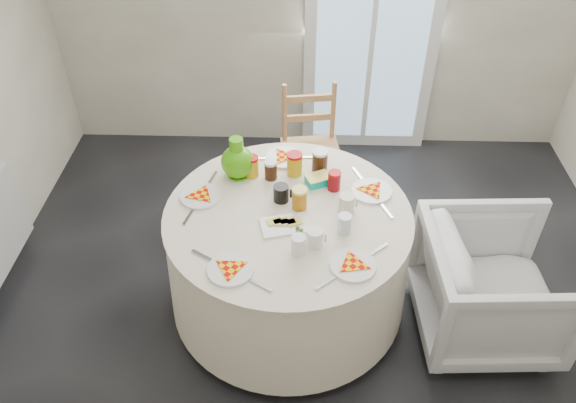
{
  "coord_description": "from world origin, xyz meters",
  "views": [
    {
      "loc": [
        -0.1,
        -2.03,
        2.68
      ],
      "look_at": [
        -0.17,
        0.2,
        0.8
      ],
      "focal_mm": 35.0,
      "sensor_mm": 36.0,
      "label": 1
    }
  ],
  "objects_px": {
    "table": "(288,258)",
    "green_pitcher": "(237,154)",
    "wooden_chair": "(311,148)",
    "armchair": "(494,281)"
  },
  "relations": [
    {
      "from": "table",
      "to": "green_pitcher",
      "type": "relative_size",
      "value": 5.58
    },
    {
      "from": "green_pitcher",
      "to": "table",
      "type": "bearing_deg",
      "value": -69.12
    },
    {
      "from": "table",
      "to": "wooden_chair",
      "type": "bearing_deg",
      "value": 82.29
    },
    {
      "from": "table",
      "to": "wooden_chair",
      "type": "height_order",
      "value": "wooden_chair"
    },
    {
      "from": "wooden_chair",
      "to": "green_pitcher",
      "type": "bearing_deg",
      "value": -130.84
    },
    {
      "from": "table",
      "to": "green_pitcher",
      "type": "distance_m",
      "value": 0.66
    },
    {
      "from": "table",
      "to": "wooden_chair",
      "type": "distance_m",
      "value": 0.99
    },
    {
      "from": "wooden_chair",
      "to": "armchair",
      "type": "height_order",
      "value": "wooden_chair"
    },
    {
      "from": "table",
      "to": "armchair",
      "type": "height_order",
      "value": "armchair"
    },
    {
      "from": "table",
      "to": "armchair",
      "type": "xyz_separation_m",
      "value": [
        1.12,
        -0.15,
        0.02
      ]
    }
  ]
}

